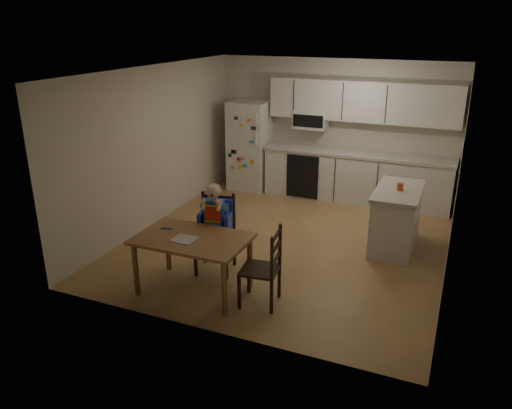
{
  "coord_description": "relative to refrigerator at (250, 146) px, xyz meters",
  "views": [
    {
      "loc": [
        2.24,
        -6.5,
        3.14
      ],
      "look_at": [
        0.0,
        -1.22,
        1.01
      ],
      "focal_mm": 35.0,
      "sensor_mm": 36.0,
      "label": 1
    }
  ],
  "objects": [
    {
      "name": "room",
      "position": [
        1.55,
        -1.67,
        0.4
      ],
      "size": [
        4.52,
        5.01,
        2.51
      ],
      "color": "olive",
      "rests_on": "ground"
    },
    {
      "name": "red_cup",
      "position": [
        3.06,
        -1.75,
        0.09
      ],
      "size": [
        0.09,
        0.09,
        0.11
      ],
      "primitive_type": "cylinder",
      "color": "#DC4F1B",
      "rests_on": "kitchen_island"
    },
    {
      "name": "kitchen_run",
      "position": [
        2.05,
        0.09,
        0.03
      ],
      "size": [
        3.37,
        0.62,
        2.15
      ],
      "color": "silver",
      "rests_on": "ground"
    },
    {
      "name": "dining_table",
      "position": [
        0.98,
        -3.97,
        -0.23
      ],
      "size": [
        1.33,
        0.86,
        0.71
      ],
      "color": "brown",
      "rests_on": "ground"
    },
    {
      "name": "toddler_spoon",
      "position": [
        0.55,
        -3.87,
        -0.13
      ],
      "size": [
        0.12,
        0.06,
        0.02
      ],
      "primitive_type": "cylinder",
      "rotation": [
        0.0,
        1.57,
        0.35
      ],
      "color": "#212EBF",
      "rests_on": "dining_table"
    },
    {
      "name": "napkin",
      "position": [
        0.93,
        -4.06,
        -0.13
      ],
      "size": [
        0.28,
        0.24,
        0.01
      ],
      "primitive_type": "cube",
      "color": "#A2A2A7",
      "rests_on": "dining_table"
    },
    {
      "name": "refrigerator",
      "position": [
        0.0,
        0.0,
        0.0
      ],
      "size": [
        0.72,
        0.7,
        1.7
      ],
      "primitive_type": "cube",
      "color": "silver",
      "rests_on": "ground"
    },
    {
      "name": "chair_side",
      "position": [
        1.93,
        -3.9,
        -0.31
      ],
      "size": [
        0.47,
        0.47,
        0.95
      ],
      "rotation": [
        0.0,
        0.0,
        -1.45
      ],
      "color": "black",
      "rests_on": "ground"
    },
    {
      "name": "chair_booster",
      "position": [
        0.97,
        -3.35,
        -0.12
      ],
      "size": [
        0.53,
        0.53,
        1.21
      ],
      "rotation": [
        0.0,
        0.0,
        0.19
      ],
      "color": "black",
      "rests_on": "ground"
    },
    {
      "name": "kitchen_island",
      "position": [
        3.05,
        -1.72,
        -0.4
      ],
      "size": [
        0.63,
        1.2,
        0.89
      ],
      "color": "silver",
      "rests_on": "ground"
    }
  ]
}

